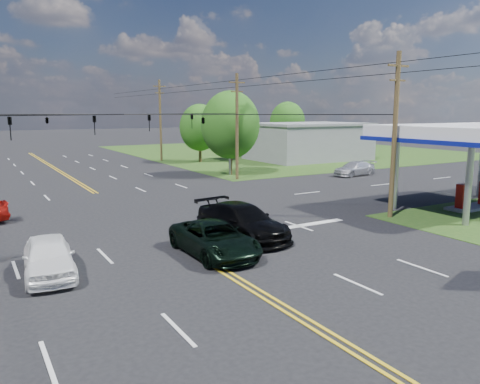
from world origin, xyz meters
TOP-DOWN VIEW (x-y plane):
  - ground at (0.00, 12.00)m, footprint 280.00×280.00m
  - grass_ne at (35.00, 44.00)m, footprint 46.00×48.00m
  - stop_bar at (5.00, 4.00)m, footprint 10.00×0.50m
  - retail_ne at (30.00, 32.00)m, footprint 14.00×10.00m
  - gas_canopy at (19.50, 2.00)m, footprint 12.20×8.20m
  - pole_se at (13.00, 3.00)m, footprint 1.60×0.28m
  - pole_ne at (13.00, 21.00)m, footprint 1.60×0.28m
  - pole_right_far at (13.00, 40.00)m, footprint 1.60×0.28m
  - span_wire_signals at (0.00, 12.00)m, footprint 26.00×18.00m
  - power_lines at (0.00, 10.00)m, footprint 26.04×100.00m
  - tree_right_a at (14.00, 24.00)m, footprint 5.70×5.70m
  - tree_right_b at (16.50, 36.00)m, footprint 4.94×4.94m
  - tree_far_r at (34.00, 42.00)m, footprint 5.32×5.32m
  - pickup_dkgreen at (0.68, 1.76)m, footprint 2.42×5.23m
  - suv_black at (3.12, 3.50)m, footprint 2.97×6.04m
  - pickup_white at (-5.94, 2.63)m, footprint 2.21×4.59m
  - sedan_far at (24.18, 17.50)m, footprint 4.90×2.45m
  - polesign_ne at (13.89, 23.93)m, footprint 2.03×0.33m

SIDE VIEW (x-z plane):
  - ground at x=0.00m, z-range 0.00..0.00m
  - grass_ne at x=35.00m, z-range -0.01..0.01m
  - stop_bar at x=5.00m, z-range -0.01..0.01m
  - sedan_far at x=24.18m, z-range 0.00..1.37m
  - pickup_dkgreen at x=0.68m, z-range 0.00..1.45m
  - pickup_white at x=-5.94m, z-range 0.00..1.51m
  - suv_black at x=3.12m, z-range 0.00..1.69m
  - retail_ne at x=30.00m, z-range 0.00..4.40m
  - tree_right_b at x=16.50m, z-range 0.68..7.76m
  - tree_far_r at x=34.00m, z-range 0.73..8.36m
  - gas_canopy at x=19.50m, z-range 2.04..7.39m
  - tree_right_a at x=14.00m, z-range 0.78..8.96m
  - pole_se at x=13.00m, z-range 0.17..9.67m
  - pole_ne at x=13.00m, z-range 0.17..9.67m
  - pole_right_far at x=13.00m, z-range 0.17..10.17m
  - polesign_ne at x=13.89m, z-range 1.95..9.30m
  - span_wire_signals at x=0.00m, z-range 5.43..6.56m
  - power_lines at x=0.00m, z-range 8.28..8.92m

